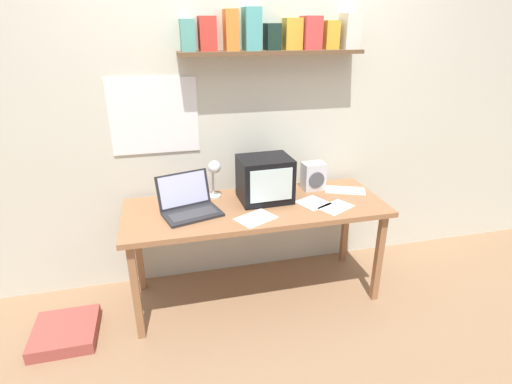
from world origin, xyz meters
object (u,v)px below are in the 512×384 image
(corner_desk, at_px, (256,214))
(desk_lamp, at_px, (214,173))
(laptop, at_px, (188,203))
(space_heater, at_px, (313,176))
(loose_paper_near_monitor, at_px, (313,203))
(open_notebook, at_px, (336,207))
(loose_paper_near_laptop, at_px, (345,190))
(floor_cushion, at_px, (65,332))
(printed_handout, at_px, (256,218))
(crt_monitor, at_px, (265,179))
(juice_glass, at_px, (289,182))

(corner_desk, bearing_deg, desk_lamp, 144.23)
(laptop, bearing_deg, space_heater, -5.17)
(laptop, bearing_deg, loose_paper_near_monitor, -20.56)
(desk_lamp, height_order, open_notebook, desk_lamp)
(open_notebook, bearing_deg, loose_paper_near_monitor, 140.51)
(loose_paper_near_laptop, distance_m, floor_cushion, 2.11)
(corner_desk, distance_m, space_heater, 0.54)
(loose_paper_near_laptop, bearing_deg, printed_handout, -158.86)
(corner_desk, relative_size, crt_monitor, 4.89)
(desk_lamp, height_order, juice_glass, desk_lamp)
(laptop, xyz_separation_m, open_notebook, (0.96, -0.17, -0.06))
(corner_desk, height_order, space_heater, space_heater)
(corner_desk, bearing_deg, space_heater, 21.70)
(open_notebook, height_order, loose_paper_near_monitor, same)
(crt_monitor, height_order, loose_paper_near_laptop, crt_monitor)
(desk_lamp, height_order, printed_handout, desk_lamp)
(space_heater, relative_size, printed_handout, 0.70)
(laptop, relative_size, juice_glass, 3.05)
(juice_glass, distance_m, printed_handout, 0.54)
(loose_paper_near_laptop, height_order, floor_cushion, loose_paper_near_laptop)
(crt_monitor, bearing_deg, loose_paper_near_laptop, -0.55)
(loose_paper_near_laptop, bearing_deg, juice_glass, 163.78)
(desk_lamp, relative_size, floor_cushion, 0.74)
(loose_paper_near_monitor, distance_m, floor_cushion, 1.80)
(crt_monitor, relative_size, loose_paper_near_monitor, 1.44)
(open_notebook, bearing_deg, floor_cushion, -179.87)
(corner_desk, bearing_deg, floor_cushion, -172.96)
(laptop, distance_m, open_notebook, 0.97)
(crt_monitor, height_order, desk_lamp, crt_monitor)
(juice_glass, relative_size, printed_handout, 0.48)
(loose_paper_near_laptop, bearing_deg, desk_lamp, 175.30)
(crt_monitor, distance_m, laptop, 0.54)
(open_notebook, distance_m, printed_handout, 0.56)
(loose_paper_near_laptop, xyz_separation_m, printed_handout, (-0.75, -0.29, 0.00))
(laptop, height_order, juice_glass, laptop)
(open_notebook, distance_m, loose_paper_near_monitor, 0.16)
(open_notebook, bearing_deg, juice_glass, 119.40)
(juice_glass, relative_size, open_notebook, 0.51)
(desk_lamp, bearing_deg, juice_glass, -3.99)
(corner_desk, relative_size, juice_glass, 12.76)
(crt_monitor, bearing_deg, corner_desk, -136.88)
(loose_paper_near_laptop, bearing_deg, crt_monitor, -178.35)
(loose_paper_near_monitor, bearing_deg, corner_desk, 172.26)
(loose_paper_near_monitor, height_order, floor_cushion, loose_paper_near_monitor)
(open_notebook, bearing_deg, space_heater, 95.40)
(loose_paper_near_laptop, bearing_deg, open_notebook, -126.23)
(laptop, distance_m, juice_glass, 0.78)
(laptop, relative_size, floor_cushion, 1.09)
(laptop, relative_size, loose_paper_near_monitor, 1.68)
(laptop, height_order, loose_paper_near_monitor, laptop)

